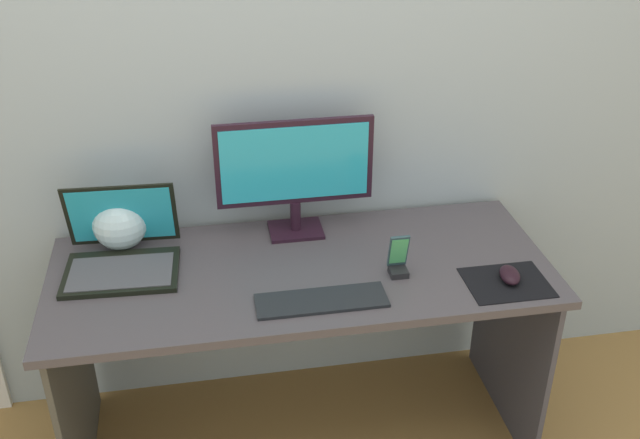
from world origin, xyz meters
The scene contains 10 objects.
ground_plane centered at (0.00, 0.00, 0.00)m, with size 8.00×8.00×0.00m, color olive.
wall_back centered at (0.00, 0.36, 1.25)m, with size 6.00×0.04×2.50m, color #9CAAB1.
desk centered at (0.00, 0.00, 0.58)m, with size 1.57×0.64×0.71m.
monitor centered at (0.02, 0.23, 0.94)m, with size 0.52×0.14×0.40m.
laptop centered at (-0.55, 0.11, 0.76)m, with size 0.36×0.32×0.25m.
fishbowl centered at (-0.56, 0.24, 0.80)m, with size 0.18×0.18×0.18m, color silver.
keyboard_external centered at (0.03, -0.19, 0.72)m, with size 0.39×0.12×0.01m, color black.
mousepad centered at (0.60, -0.19, 0.71)m, with size 0.25×0.20×0.00m, color black.
mouse centered at (0.62, -0.18, 0.73)m, with size 0.06×0.10×0.04m, color black.
phone_in_dock centered at (0.29, -0.08, 0.76)m, with size 0.06×0.06×0.14m.
Camera 1 is at (-0.28, -1.93, 1.99)m, focal length 41.53 mm.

